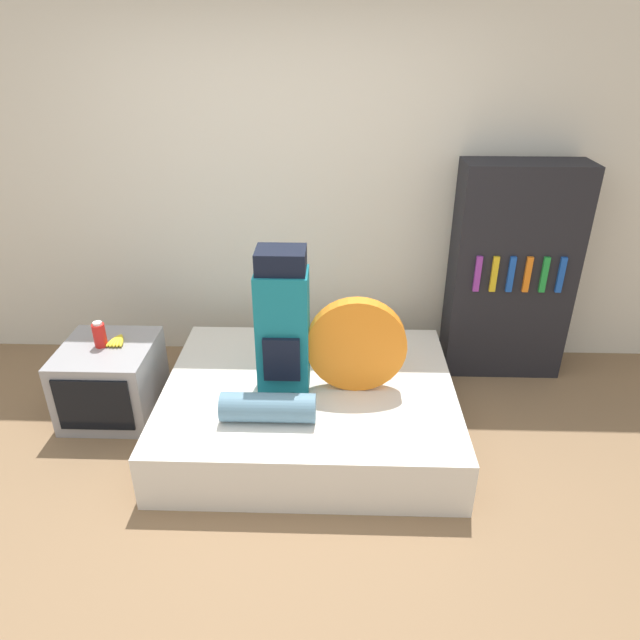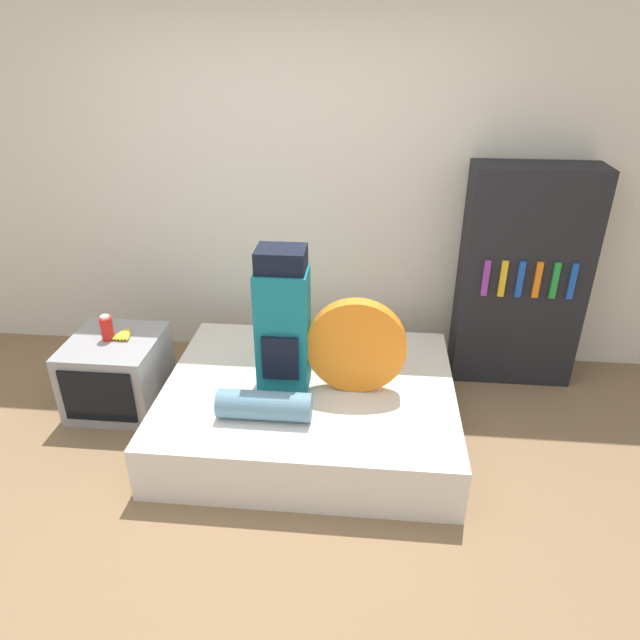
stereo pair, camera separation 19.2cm
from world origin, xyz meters
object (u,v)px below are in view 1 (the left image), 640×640
at_px(sleeping_roll, 269,407).
at_px(bookshelf, 511,273).
at_px(canister, 100,335).
at_px(backpack, 283,324).
at_px(television, 111,380).
at_px(tent_bag, 356,345).

relative_size(sleeping_roll, bookshelf, 0.34).
bearing_deg(bookshelf, canister, -166.81).
bearing_deg(backpack, bookshelf, 28.21).
relative_size(sleeping_roll, television, 0.87).
relative_size(television, bookshelf, 0.39).
bearing_deg(tent_bag, bookshelf, 36.77).
bearing_deg(backpack, canister, 171.05).
xyz_separation_m(tent_bag, canister, (-1.63, 0.19, -0.06)).
bearing_deg(bookshelf, television, -166.30).
distance_m(tent_bag, bookshelf, 1.40).
bearing_deg(backpack, sleeping_roll, -99.73).
distance_m(television, bookshelf, 2.85).
xyz_separation_m(sleeping_roll, canister, (-1.13, 0.53, 0.15)).
bearing_deg(sleeping_roll, television, 155.12).
distance_m(backpack, sleeping_roll, 0.49).
bearing_deg(tent_bag, canister, 173.40).
distance_m(sleeping_roll, bookshelf, 2.02).
distance_m(backpack, canister, 1.22).
bearing_deg(canister, bookshelf, 13.19).
distance_m(sleeping_roll, canister, 1.26).
relative_size(backpack, sleeping_roll, 1.67).
height_order(tent_bag, television, tent_bag).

